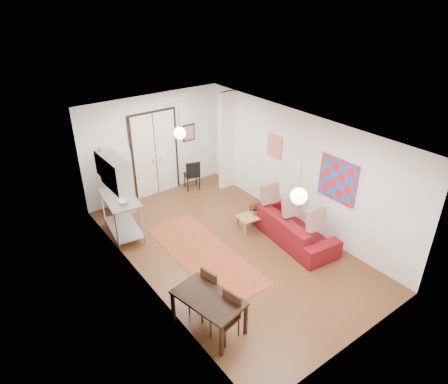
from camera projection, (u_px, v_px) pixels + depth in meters
floor at (229, 247)px, 9.39m from camera, size 7.00×7.00×0.00m
ceiling at (229, 130)px, 8.02m from camera, size 4.20×7.00×0.02m
wall_back at (154, 146)px, 11.19m from camera, size 4.20×0.02×2.90m
wall_front at (364, 278)px, 6.22m from camera, size 4.20×0.02×2.90m
wall_left at (141, 224)px, 7.60m from camera, size 0.02×7.00×2.90m
wall_right at (297, 169)px, 9.81m from camera, size 0.02×7.00×2.90m
double_doors at (155, 155)px, 11.27m from camera, size 1.44×0.06×2.50m
stub_partition at (227, 141)px, 11.49m from camera, size 0.50×0.10×2.90m
wall_cabinet at (116, 173)px, 8.55m from camera, size 0.35×1.00×0.70m
painting_popart at (338, 180)px, 8.81m from camera, size 0.05×1.00×1.00m
painting_abstract at (275, 146)px, 10.20m from camera, size 0.05×0.50×0.60m
poster_back at (189, 133)px, 11.70m from camera, size 0.40×0.03×0.50m
print_left at (100, 165)px, 8.80m from camera, size 0.03×0.44×0.54m
pendant_back at (180, 133)px, 9.75m from camera, size 0.30×0.30×0.80m
pendant_front at (299, 196)px, 6.91m from camera, size 0.30×0.30×0.80m
kilim_rug at (204, 254)px, 9.13m from camera, size 1.37×3.44×0.01m
sofa at (293, 227)px, 9.53m from camera, size 2.47×1.19×0.70m
coffee_table at (253, 217)px, 10.00m from camera, size 0.86×0.56×0.36m
potted_plant at (257, 208)px, 9.95m from camera, size 0.35×0.32×0.35m
kitchen_counter at (122, 210)px, 9.53m from camera, size 0.87×1.46×1.05m
bowl at (124, 201)px, 9.13m from camera, size 0.29×0.29×0.06m
soap_bottle at (114, 189)px, 9.49m from camera, size 0.12×0.12×0.22m
fridge at (119, 180)px, 10.54m from camera, size 0.71×0.71×1.78m
dining_table at (208, 301)px, 6.95m from camera, size 0.97×1.39×0.70m
dining_chair_near at (199, 290)px, 7.36m from camera, size 0.49×0.62×0.87m
dining_chair_far at (222, 312)px, 6.87m from camera, size 0.49×0.62×0.87m
black_side_chair at (190, 171)px, 11.86m from camera, size 0.53×0.53×0.92m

